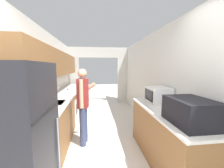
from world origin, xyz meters
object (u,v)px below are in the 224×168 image
(person, at_px, (83,105))
(knife, at_px, (68,89))
(suitcase, at_px, (190,111))
(microwave, at_px, (158,95))
(refrigerator, at_px, (13,149))
(range_oven, at_px, (66,107))

(person, bearing_deg, knife, 27.80)
(suitcase, xyz_separation_m, knife, (-2.06, 2.97, -0.16))
(microwave, height_order, knife, microwave)
(refrigerator, distance_m, suitcase, 2.00)
(person, relative_size, microwave, 3.36)
(refrigerator, bearing_deg, knife, 91.37)
(range_oven, xyz_separation_m, suitcase, (2.02, -2.49, 0.62))
(refrigerator, relative_size, microwave, 3.53)
(microwave, bearing_deg, refrigerator, -149.72)
(range_oven, distance_m, suitcase, 3.26)
(range_oven, bearing_deg, knife, 94.59)
(person, relative_size, suitcase, 2.56)
(suitcase, relative_size, microwave, 1.31)
(refrigerator, xyz_separation_m, person, (0.55, 1.47, 0.01))
(range_oven, bearing_deg, suitcase, -50.95)
(suitcase, height_order, knife, suitcase)
(refrigerator, bearing_deg, range_oven, 90.78)
(suitcase, bearing_deg, person, 137.70)
(person, distance_m, microwave, 1.55)
(range_oven, xyz_separation_m, person, (0.59, -1.19, 0.39))
(microwave, bearing_deg, suitcase, -94.47)
(suitcase, distance_m, microwave, 1.04)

